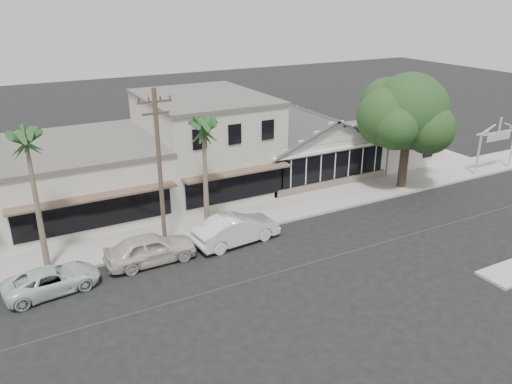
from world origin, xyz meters
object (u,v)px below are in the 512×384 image
utility_pole (160,168)px  car_1 (236,229)px  car_2 (52,280)px  shade_tree (406,113)px  car_0 (151,249)px  arch_sign (499,134)px

utility_pole → car_1: 5.64m
utility_pole → car_2: size_ratio=2.03×
car_2 → car_1: bearing=-94.4°
shade_tree → car_0: bearing=-173.3°
arch_sign → car_1: (-23.55, -1.27, -2.32)m
car_2 → shade_tree: (24.55, 2.79, 4.93)m
car_0 → car_1: car_1 is taller
car_1 → car_0: bearing=83.4°
utility_pole → shade_tree: bearing=3.7°
arch_sign → car_2: size_ratio=0.93×
car_1 → shade_tree: (14.55, 2.37, 4.71)m
car_0 → shade_tree: size_ratio=0.57×
car_0 → car_2: bearing=95.0°
car_0 → shade_tree: shade_tree is taller
car_0 → car_2: size_ratio=1.08×
arch_sign → shade_tree: 9.38m
arch_sign → car_0: 28.67m
car_0 → shade_tree: bearing=-83.9°
utility_pole → car_1: (3.85, -1.17, -3.95)m
shade_tree → utility_pole: bearing=-176.3°
utility_pole → car_0: size_ratio=1.88×
car_0 → arch_sign: bearing=-88.2°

